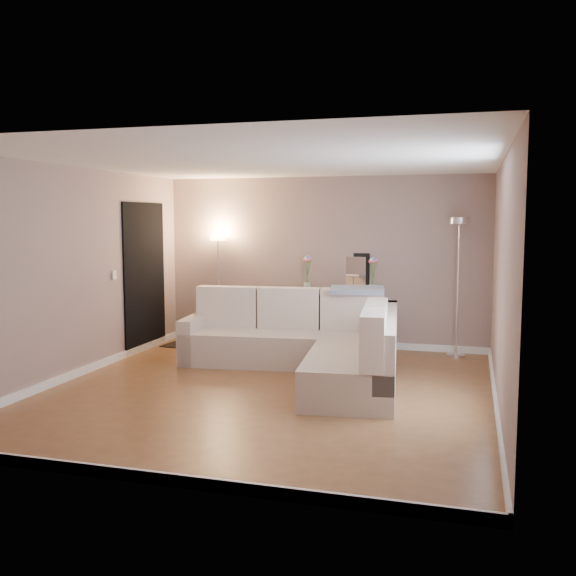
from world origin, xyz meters
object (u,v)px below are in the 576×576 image
(sectional_sofa, at_px, (313,343))
(floor_lamp_lit, at_px, (218,267))
(console_table, at_px, (334,320))
(floor_lamp_unlit, at_px, (459,259))

(sectional_sofa, bearing_deg, floor_lamp_lit, 140.96)
(console_table, relative_size, floor_lamp_lit, 0.72)
(floor_lamp_lit, bearing_deg, console_table, 1.44)
(console_table, xyz_separation_m, floor_lamp_unlit, (1.81, -0.18, 0.98))
(console_table, xyz_separation_m, floor_lamp_lit, (-1.87, -0.05, 0.78))
(sectional_sofa, bearing_deg, console_table, 92.02)
(sectional_sofa, xyz_separation_m, floor_lamp_unlit, (1.75, 1.43, 1.03))
(console_table, bearing_deg, sectional_sofa, -87.98)
(floor_lamp_lit, xyz_separation_m, floor_lamp_unlit, (3.68, -0.13, 0.20))
(console_table, distance_m, floor_lamp_unlit, 2.07)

